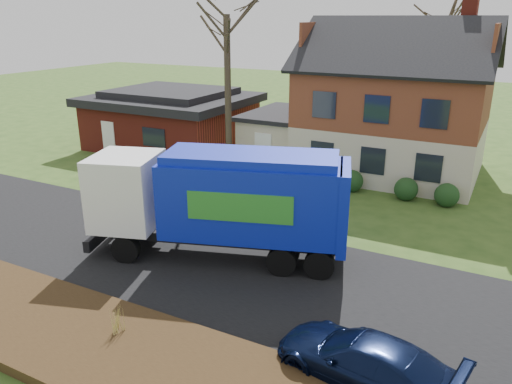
% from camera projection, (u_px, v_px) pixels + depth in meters
% --- Properties ---
extents(ground, '(120.00, 120.00, 0.00)m').
position_uv_depth(ground, '(230.00, 269.00, 16.92)').
color(ground, '#2C4A18').
rests_on(ground, ground).
extents(road, '(80.00, 7.00, 0.02)m').
position_uv_depth(road, '(230.00, 269.00, 16.91)').
color(road, black).
rests_on(road, ground).
extents(mulch_verge, '(80.00, 3.50, 0.30)m').
position_uv_depth(mulch_verge, '(122.00, 354.00, 12.44)').
color(mulch_verge, black).
rests_on(mulch_verge, ground).
extents(main_house, '(12.95, 8.95, 9.26)m').
position_uv_depth(main_house, '(385.00, 97.00, 26.54)').
color(main_house, '#C0B39A').
rests_on(main_house, ground).
extents(ranch_house, '(9.80, 8.20, 3.70)m').
position_uv_depth(ranch_house, '(172.00, 118.00, 32.42)').
color(ranch_house, maroon).
rests_on(ranch_house, ground).
extents(garbage_truck, '(9.30, 5.03, 3.85)m').
position_uv_depth(garbage_truck, '(224.00, 198.00, 17.07)').
color(garbage_truck, black).
rests_on(garbage_truck, ground).
extents(silver_sedan, '(4.94, 3.18, 1.54)m').
position_uv_depth(silver_sedan, '(207.00, 187.00, 22.72)').
color(silver_sedan, '#ACAFB4').
rests_on(silver_sedan, ground).
extents(navy_wagon, '(4.62, 2.51, 1.27)m').
position_uv_depth(navy_wagon, '(365.00, 362.00, 11.42)').
color(navy_wagon, black).
rests_on(navy_wagon, ground).
extents(tree_back, '(3.38, 3.38, 10.71)m').
position_uv_depth(tree_back, '(450.00, 3.00, 32.12)').
color(tree_back, '#392D22').
rests_on(tree_back, ground).
extents(grass_clump_mid, '(0.32, 0.26, 0.88)m').
position_uv_depth(grass_clump_mid, '(117.00, 317.00, 12.91)').
color(grass_clump_mid, tan).
rests_on(grass_clump_mid, mulch_verge).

